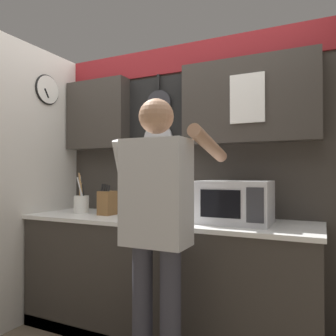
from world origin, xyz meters
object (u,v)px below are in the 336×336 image
object	(u,v)px
knife_block	(108,203)
person	(157,215)
microwave	(235,202)
utensil_crock	(81,203)

from	to	relation	value
knife_block	person	distance (m)	0.90
person	microwave	bearing A→B (deg)	58.51
microwave	person	world-z (taller)	person
knife_block	utensil_crock	world-z (taller)	utensil_crock
microwave	person	size ratio (longest dim) A/B	0.29
utensil_crock	person	world-z (taller)	person
utensil_crock	person	distance (m)	1.13
knife_block	utensil_crock	distance (m)	0.28
microwave	knife_block	world-z (taller)	microwave
microwave	person	distance (m)	0.62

